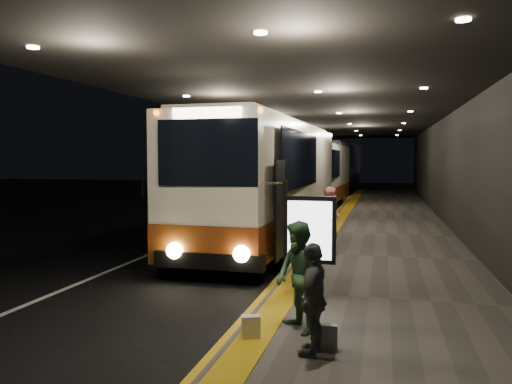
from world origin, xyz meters
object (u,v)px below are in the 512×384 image
at_px(bag_polka, 326,338).
at_px(info_sign, 310,232).
at_px(passenger_waiting_green, 299,277).
at_px(coach_main, 270,186).
at_px(coach_second, 317,178).
at_px(coach_third, 337,168).
at_px(passenger_waiting_grey, 313,299).
at_px(bag_plain, 251,327).
at_px(passenger_boarding, 332,221).
at_px(stanchion_post, 294,259).

xyz_separation_m(bag_polka, info_sign, (-0.52, 2.02, 1.12)).
xyz_separation_m(passenger_waiting_green, info_sign, (-0.04, 1.40, 0.47)).
relative_size(coach_main, bag_polka, 34.59).
relative_size(coach_second, info_sign, 5.78).
distance_m(coach_third, info_sign, 34.23).
height_order(passenger_waiting_grey, bag_polka, passenger_waiting_grey).
bearing_deg(info_sign, bag_polka, -75.17).
bearing_deg(coach_third, passenger_waiting_green, -81.96).
bearing_deg(bag_plain, passenger_waiting_green, 34.89).
distance_m(coach_main, passenger_boarding, 3.54).
height_order(passenger_boarding, stanchion_post, passenger_boarding).
distance_m(coach_main, stanchion_post, 6.54).
relative_size(bag_plain, stanchion_post, 0.28).
bearing_deg(stanchion_post, passenger_boarding, 83.70).
bearing_deg(bag_polka, coach_main, 107.15).
xyz_separation_m(coach_second, info_sign, (2.33, -19.04, -0.21)).
distance_m(coach_second, bag_polka, 21.30).
xyz_separation_m(passenger_boarding, bag_polka, (0.60, -6.66, -0.74)).
relative_size(info_sign, stanchion_post, 1.66).
xyz_separation_m(bag_plain, info_sign, (0.58, 1.83, 1.13)).
relative_size(coach_main, info_sign, 6.38).
bearing_deg(passenger_waiting_green, passenger_boarding, 144.08).
relative_size(passenger_waiting_green, info_sign, 0.86).
bearing_deg(coach_second, passenger_waiting_green, -80.41).
height_order(coach_second, bag_polka, coach_second).
bearing_deg(coach_third, bag_polka, -81.27).
relative_size(coach_third, info_sign, 6.62).
xyz_separation_m(coach_second, passenger_waiting_grey, (2.70, -21.23, -0.76)).
bearing_deg(passenger_boarding, coach_third, 15.85).
height_order(coach_main, passenger_boarding, coach_main).
height_order(coach_third, info_sign, coach_third).
relative_size(passenger_boarding, bag_plain, 5.58).
bearing_deg(coach_second, stanchion_post, -81.11).
bearing_deg(stanchion_post, coach_second, 95.91).
height_order(coach_main, bag_plain, coach_main).
distance_m(passenger_boarding, bag_polka, 6.73).
distance_m(passenger_waiting_green, bag_polka, 1.02).
relative_size(bag_polka, bag_plain, 1.08).
bearing_deg(bag_polka, passenger_waiting_grey, -133.65).
bearing_deg(passenger_boarding, stanchion_post, -175.34).
xyz_separation_m(coach_main, passenger_boarding, (2.26, -2.61, -0.76)).
bearing_deg(passenger_boarding, passenger_waiting_green, -167.92).
xyz_separation_m(bag_polka, stanchion_post, (-0.99, 3.11, 0.40)).
distance_m(coach_main, coach_third, 26.88).
height_order(coach_main, passenger_waiting_green, coach_main).
xyz_separation_m(passenger_waiting_green, bag_plain, (-0.62, -0.43, -0.66)).
bearing_deg(bag_polka, info_sign, 104.39).
distance_m(coach_main, passenger_waiting_grey, 9.86).
bearing_deg(passenger_waiting_grey, stanchion_post, -158.62).
bearing_deg(bag_polka, coach_third, 94.94).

